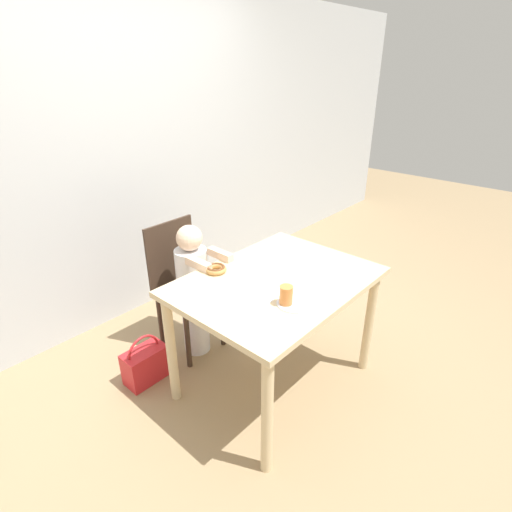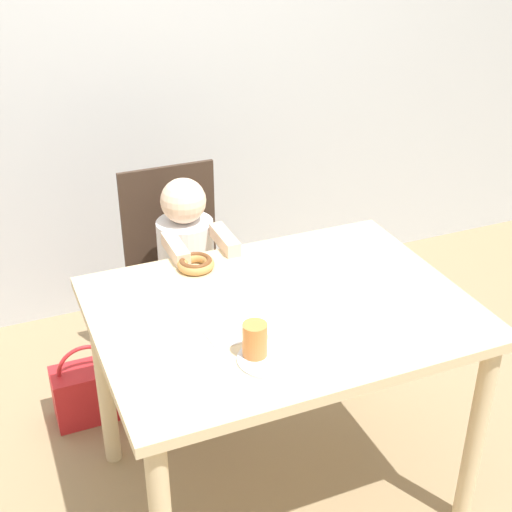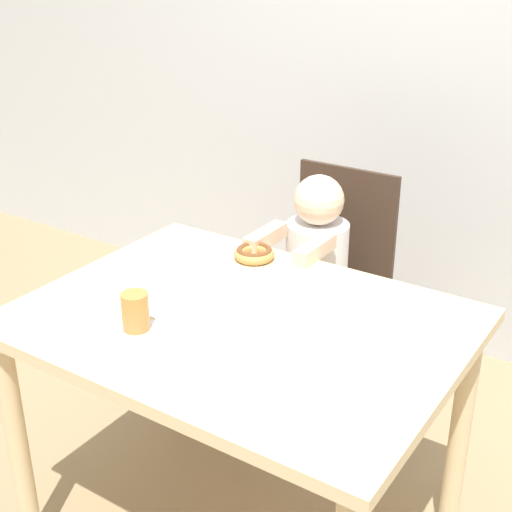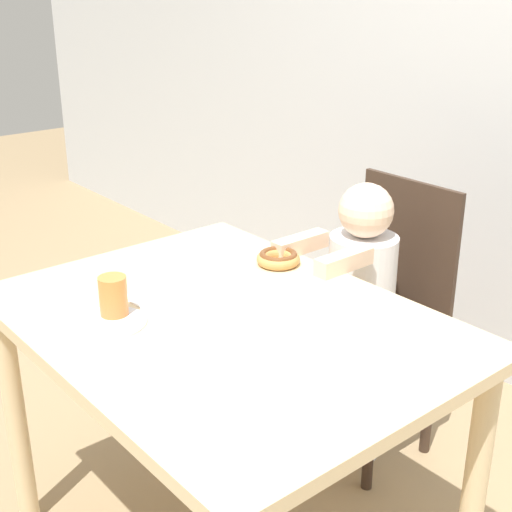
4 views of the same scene
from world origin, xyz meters
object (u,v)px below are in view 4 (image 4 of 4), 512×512
Objects in this scene: child_figure at (358,323)px; cup at (113,297)px; chair at (381,318)px; handbag at (273,370)px; donut at (278,258)px.

child_figure reaches higher than cup.
chair reaches higher than cup.
child_figure is 0.58m from handbag.
handbag is (-0.43, -0.10, -0.36)m from chair.
handbag is 1.17m from cup.
donut is (-0.06, -0.42, 0.31)m from chair.
child_figure is at bearing 85.64° from cup.
cup is at bearing -90.65° from donut.
handbag is at bearing 178.17° from child_figure.
handbag is 3.25× the size of cup.
cup reaches higher than donut.
child_figure is 9.18× the size of cup.
child_figure reaches higher than donut.
child_figure reaches higher than handbag.
handbag is (-0.43, 0.01, -0.38)m from child_figure.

